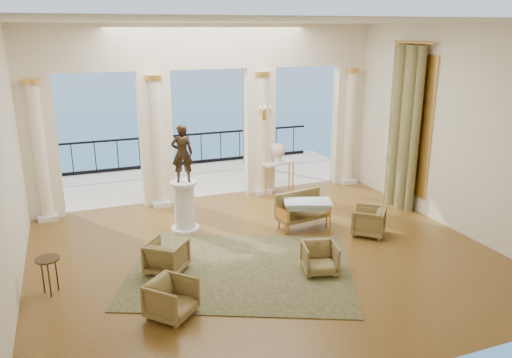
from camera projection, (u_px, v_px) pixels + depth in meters
name	position (u px, v px, depth m)	size (l,w,h in m)	color
floor	(264.00, 255.00, 10.06)	(9.00, 9.00, 0.00)	#47290B
room_walls	(291.00, 123.00, 8.23)	(9.00, 9.00, 9.00)	#ECE2C6
arcade	(209.00, 102.00, 12.72)	(9.00, 0.56, 4.50)	#F9E9C7
terrace	(194.00, 179.00, 15.26)	(10.00, 3.60, 0.10)	#BBAF99
balustrade	(181.00, 153.00, 16.55)	(9.00, 0.06, 1.03)	black
palm_tree	(246.00, 38.00, 15.45)	(2.00, 2.00, 4.50)	#4C3823
sea	(94.00, 110.00, 65.41)	(160.00, 160.00, 0.00)	#2A6798
curtain	(403.00, 128.00, 12.28)	(0.33, 1.40, 4.09)	brown
window_frame	(410.00, 124.00, 12.32)	(0.04, 1.60, 3.40)	gold
wall_sconce	(265.00, 114.00, 13.03)	(0.30, 0.11, 0.33)	gold
rug	(241.00, 269.00, 9.43)	(4.12, 3.20, 0.02)	#2B3419
armchair_a	(171.00, 297.00, 7.82)	(0.66, 0.62, 0.68)	#4D3C1D
armchair_b	(320.00, 257.00, 9.25)	(0.62, 0.58, 0.63)	#4D3C1D
armchair_c	(369.00, 220.00, 10.94)	(0.67, 0.63, 0.69)	#4D3C1D
armchair_d	(167.00, 255.00, 9.26)	(0.67, 0.62, 0.69)	#4D3C1D
settee	(301.00, 210.00, 11.41)	(1.29, 0.71, 0.81)	#4D3C1D
game_table	(308.00, 204.00, 11.05)	(1.17, 0.89, 0.71)	#98B2C3
pedestal	(185.00, 207.00, 11.10)	(0.63, 0.63, 1.16)	silver
statue	(182.00, 153.00, 10.74)	(0.46, 0.30, 1.27)	#302115
console_table	(278.00, 167.00, 13.64)	(0.99, 0.63, 0.87)	silver
urn	(278.00, 151.00, 13.51)	(0.40, 0.40, 0.53)	white
side_table	(48.00, 263.00, 8.43)	(0.41, 0.41, 0.66)	black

